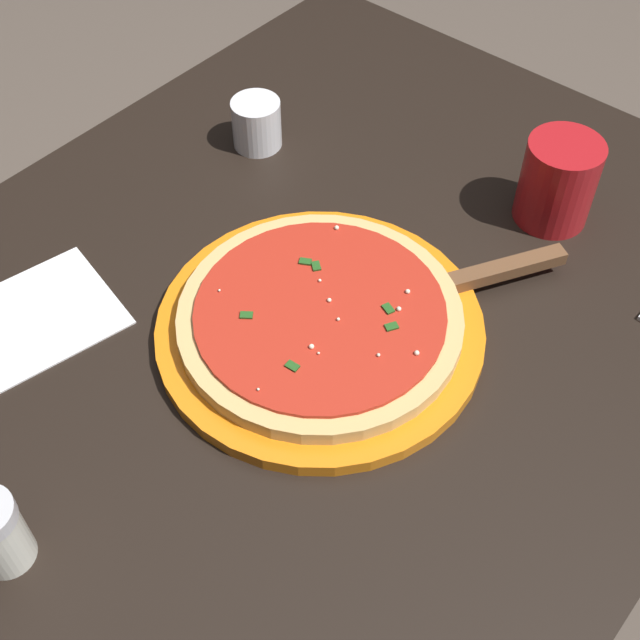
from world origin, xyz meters
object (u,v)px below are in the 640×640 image
object	(u,v)px
pizza	(320,317)
napkin_folded_right	(34,319)
serving_plate	(320,328)
cup_tall_drink	(558,182)
pizza_server	(469,280)
cup_small_sauce	(257,124)

from	to	relation	value
pizza	napkin_folded_right	distance (m)	0.28
serving_plate	napkin_folded_right	size ratio (longest dim) A/B	2.03
cup_tall_drink	napkin_folded_right	world-z (taller)	cup_tall_drink
pizza	serving_plate	bearing A→B (deg)	140.34
cup_tall_drink	pizza	bearing A→B (deg)	164.17
pizza_server	pizza	bearing A→B (deg)	149.94
pizza_server	cup_tall_drink	distance (m)	0.16
pizza	cup_small_sauce	size ratio (longest dim) A/B	4.68
pizza	napkin_folded_right	bearing A→B (deg)	126.83
pizza_server	serving_plate	bearing A→B (deg)	149.94
pizza_server	cup_small_sauce	bearing A→B (deg)	83.20
serving_plate	cup_tall_drink	world-z (taller)	cup_tall_drink
serving_plate	pizza_server	world-z (taller)	pizza_server
pizza	pizza_server	world-z (taller)	pizza
pizza	napkin_folded_right	world-z (taller)	pizza
serving_plate	cup_small_sauce	xyz separation A→B (m)	(0.17, 0.25, 0.02)
napkin_folded_right	cup_tall_drink	bearing A→B (deg)	-33.84
serving_plate	pizza	distance (m)	0.02
pizza_server	cup_small_sauce	world-z (taller)	cup_small_sauce
pizza	cup_small_sauce	xyz separation A→B (m)	(0.17, 0.25, 0.00)
napkin_folded_right	pizza_server	bearing A→B (deg)	-44.96
serving_plate	cup_small_sauce	distance (m)	0.30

